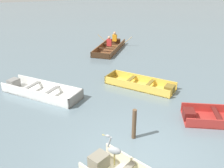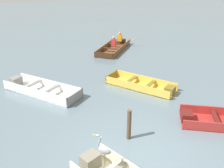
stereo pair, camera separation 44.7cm
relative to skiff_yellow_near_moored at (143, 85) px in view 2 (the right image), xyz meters
The scene contains 6 objects.
ground_plane 4.54m from the skiff_yellow_near_moored, 117.17° to the right, with size 80.00×80.00×0.00m, color slate.
skiff_yellow_near_moored is the anchor object (origin of this frame).
skiff_white_mid_moored 4.35m from the skiff_yellow_near_moored, 168.65° to the left, with size 3.07×3.11×0.40m.
rowboat_wooden_brown_with_crew 5.93m from the skiff_yellow_near_moored, 84.22° to the left, with size 3.25×3.56×0.90m.
heron_on_dinghy 5.41m from the skiff_yellow_near_moored, 123.58° to the right, with size 0.40×0.35×0.84m.
mooring_post 3.65m from the skiff_yellow_near_moored, 120.38° to the right, with size 0.13×0.13×0.97m, color brown.
Camera 2 is at (-2.04, -4.82, 4.59)m, focal length 40.00 mm.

